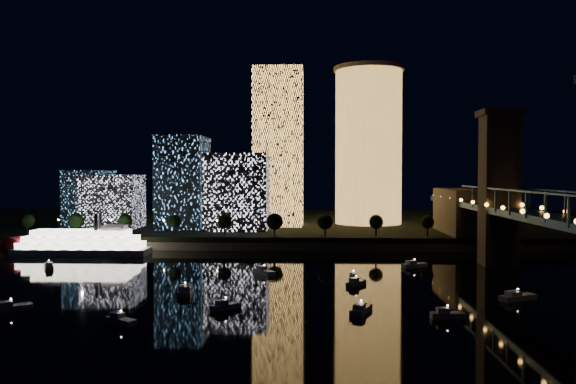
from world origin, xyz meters
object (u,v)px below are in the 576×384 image
(riverboat, at_px, (75,244))
(tower_rectangular, at_px, (279,148))
(truss_bridge, at_px, (563,229))
(tower_cylindrical, at_px, (368,145))

(riverboat, bearing_deg, tower_rectangular, 42.85)
(tower_rectangular, distance_m, truss_bridge, 150.75)
(truss_bridge, bearing_deg, riverboat, 156.80)
(tower_cylindrical, xyz_separation_m, tower_rectangular, (-43.24, -10.54, -1.43))
(tower_cylindrical, relative_size, truss_bridge, 0.29)
(riverboat, bearing_deg, truss_bridge, -23.20)
(tower_rectangular, height_order, truss_bridge, tower_rectangular)
(truss_bridge, relative_size, riverboat, 5.10)
(tower_rectangular, relative_size, truss_bridge, 0.28)
(tower_rectangular, height_order, riverboat, tower_rectangular)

